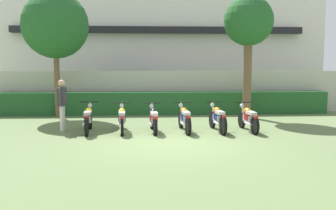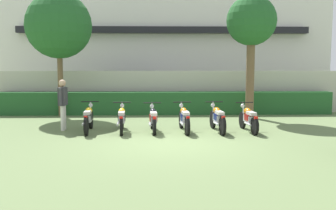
{
  "view_description": "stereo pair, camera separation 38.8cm",
  "coord_description": "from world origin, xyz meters",
  "px_view_note": "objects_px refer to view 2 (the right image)",
  "views": [
    {
      "loc": [
        -0.74,
        -10.41,
        2.23
      ],
      "look_at": [
        0.0,
        2.15,
        0.86
      ],
      "focal_mm": 40.1,
      "sensor_mm": 36.0,
      "label": 1
    },
    {
      "loc": [
        -0.36,
        -10.43,
        2.23
      ],
      "look_at": [
        0.0,
        2.15,
        0.86
      ],
      "focal_mm": 40.1,
      "sensor_mm": 36.0,
      "label": 2
    }
  ],
  "objects_px": {
    "tree_near_inspector": "(59,26)",
    "motorcycle_in_row_1": "(122,119)",
    "tree_far_side": "(251,23)",
    "motorcycle_in_row_0": "(88,118)",
    "motorcycle_in_row_2": "(153,119)",
    "inspector_person": "(63,100)",
    "parked_car": "(133,89)",
    "motorcycle_in_row_3": "(184,118)",
    "motorcycle_in_row_4": "(217,118)",
    "motorcycle_in_row_5": "(248,118)"
  },
  "relations": [
    {
      "from": "tree_near_inspector",
      "to": "motorcycle_in_row_1",
      "type": "relative_size",
      "value": 2.78
    },
    {
      "from": "tree_far_side",
      "to": "motorcycle_in_row_1",
      "type": "relative_size",
      "value": 2.67
    },
    {
      "from": "tree_near_inspector",
      "to": "motorcycle_in_row_0",
      "type": "bearing_deg",
      "value": -64.2
    },
    {
      "from": "motorcycle_in_row_2",
      "to": "inspector_person",
      "type": "distance_m",
      "value": 3.12
    },
    {
      "from": "tree_far_side",
      "to": "tree_near_inspector",
      "type": "bearing_deg",
      "value": 175.33
    },
    {
      "from": "tree_far_side",
      "to": "motorcycle_in_row_1",
      "type": "xyz_separation_m",
      "value": [
        -5.04,
        -3.22,
        -3.46
      ]
    },
    {
      "from": "parked_car",
      "to": "motorcycle_in_row_1",
      "type": "height_order",
      "value": "parked_car"
    },
    {
      "from": "tree_far_side",
      "to": "motorcycle_in_row_0",
      "type": "xyz_separation_m",
      "value": [
        -6.13,
        -3.22,
        -3.45
      ]
    },
    {
      "from": "tree_near_inspector",
      "to": "motorcycle_in_row_3",
      "type": "relative_size",
      "value": 2.71
    },
    {
      "from": "inspector_person",
      "to": "motorcycle_in_row_1",
      "type": "bearing_deg",
      "value": -10.75
    },
    {
      "from": "tree_near_inspector",
      "to": "motorcycle_in_row_0",
      "type": "height_order",
      "value": "tree_near_inspector"
    },
    {
      "from": "tree_near_inspector",
      "to": "tree_far_side",
      "type": "relative_size",
      "value": 1.04
    },
    {
      "from": "tree_far_side",
      "to": "motorcycle_in_row_4",
      "type": "bearing_deg",
      "value": -119.69
    },
    {
      "from": "tree_near_inspector",
      "to": "motorcycle_in_row_0",
      "type": "relative_size",
      "value": 2.67
    },
    {
      "from": "parked_car",
      "to": "inspector_person",
      "type": "xyz_separation_m",
      "value": [
        -1.94,
        -6.86,
        0.08
      ]
    },
    {
      "from": "motorcycle_in_row_5",
      "to": "inspector_person",
      "type": "height_order",
      "value": "inspector_person"
    },
    {
      "from": "motorcycle_in_row_1",
      "to": "inspector_person",
      "type": "xyz_separation_m",
      "value": [
        -2.01,
        0.38,
        0.58
      ]
    },
    {
      "from": "tree_far_side",
      "to": "motorcycle_in_row_5",
      "type": "xyz_separation_m",
      "value": [
        -0.84,
        -3.3,
        -3.47
      ]
    },
    {
      "from": "parked_car",
      "to": "motorcycle_in_row_5",
      "type": "bearing_deg",
      "value": -68.27
    },
    {
      "from": "motorcycle_in_row_2",
      "to": "motorcycle_in_row_4",
      "type": "distance_m",
      "value": 2.13
    },
    {
      "from": "motorcycle_in_row_3",
      "to": "motorcycle_in_row_5",
      "type": "relative_size",
      "value": 1.04
    },
    {
      "from": "motorcycle_in_row_2",
      "to": "inspector_person",
      "type": "xyz_separation_m",
      "value": [
        -3.04,
        0.4,
        0.58
      ]
    },
    {
      "from": "motorcycle_in_row_5",
      "to": "inspector_person",
      "type": "relative_size",
      "value": 1.08
    },
    {
      "from": "tree_near_inspector",
      "to": "motorcycle_in_row_4",
      "type": "distance_m",
      "value": 8.03
    },
    {
      "from": "motorcycle_in_row_2",
      "to": "motorcycle_in_row_3",
      "type": "relative_size",
      "value": 0.91
    },
    {
      "from": "tree_near_inspector",
      "to": "motorcycle_in_row_4",
      "type": "bearing_deg",
      "value": -32.75
    },
    {
      "from": "tree_near_inspector",
      "to": "motorcycle_in_row_3",
      "type": "xyz_separation_m",
      "value": [
        5.03,
        -3.89,
        -3.39
      ]
    },
    {
      "from": "tree_far_side",
      "to": "motorcycle_in_row_4",
      "type": "relative_size",
      "value": 2.59
    },
    {
      "from": "tree_far_side",
      "to": "motorcycle_in_row_5",
      "type": "bearing_deg",
      "value": -104.37
    },
    {
      "from": "tree_near_inspector",
      "to": "motorcycle_in_row_3",
      "type": "height_order",
      "value": "tree_near_inspector"
    },
    {
      "from": "tree_near_inspector",
      "to": "tree_far_side",
      "type": "distance_m",
      "value": 8.03
    },
    {
      "from": "tree_near_inspector",
      "to": "motorcycle_in_row_1",
      "type": "height_order",
      "value": "tree_near_inspector"
    },
    {
      "from": "parked_car",
      "to": "inspector_person",
      "type": "distance_m",
      "value": 7.13
    },
    {
      "from": "motorcycle_in_row_4",
      "to": "inspector_person",
      "type": "bearing_deg",
      "value": 80.16
    },
    {
      "from": "motorcycle_in_row_1",
      "to": "motorcycle_in_row_0",
      "type": "bearing_deg",
      "value": 86.08
    },
    {
      "from": "motorcycle_in_row_0",
      "to": "motorcycle_in_row_4",
      "type": "xyz_separation_m",
      "value": [
        4.26,
        -0.07,
        -0.01
      ]
    },
    {
      "from": "parked_car",
      "to": "motorcycle_in_row_2",
      "type": "xyz_separation_m",
      "value": [
        1.11,
        -7.26,
        -0.5
      ]
    },
    {
      "from": "motorcycle_in_row_4",
      "to": "motorcycle_in_row_2",
      "type": "bearing_deg",
      "value": 83.83
    },
    {
      "from": "inspector_person",
      "to": "motorcycle_in_row_3",
      "type": "bearing_deg",
      "value": -5.66
    },
    {
      "from": "tree_far_side",
      "to": "motorcycle_in_row_3",
      "type": "bearing_deg",
      "value": -132.56
    },
    {
      "from": "inspector_person",
      "to": "tree_far_side",
      "type": "bearing_deg",
      "value": 21.91
    },
    {
      "from": "motorcycle_in_row_3",
      "to": "motorcycle_in_row_4",
      "type": "bearing_deg",
      "value": -97.23
    },
    {
      "from": "parked_car",
      "to": "tree_near_inspector",
      "type": "bearing_deg",
      "value": -139.12
    },
    {
      "from": "tree_far_side",
      "to": "inspector_person",
      "type": "bearing_deg",
      "value": -158.09
    },
    {
      "from": "motorcycle_in_row_1",
      "to": "motorcycle_in_row_2",
      "type": "height_order",
      "value": "motorcycle_in_row_1"
    },
    {
      "from": "motorcycle_in_row_4",
      "to": "inspector_person",
      "type": "relative_size",
      "value": 1.13
    },
    {
      "from": "motorcycle_in_row_2",
      "to": "parked_car",
      "type": "bearing_deg",
      "value": 4.3
    },
    {
      "from": "motorcycle_in_row_0",
      "to": "motorcycle_in_row_2",
      "type": "relative_size",
      "value": 1.11
    },
    {
      "from": "tree_near_inspector",
      "to": "motorcycle_in_row_4",
      "type": "relative_size",
      "value": 2.7
    },
    {
      "from": "motorcycle_in_row_4",
      "to": "inspector_person",
      "type": "distance_m",
      "value": 5.22
    }
  ]
}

